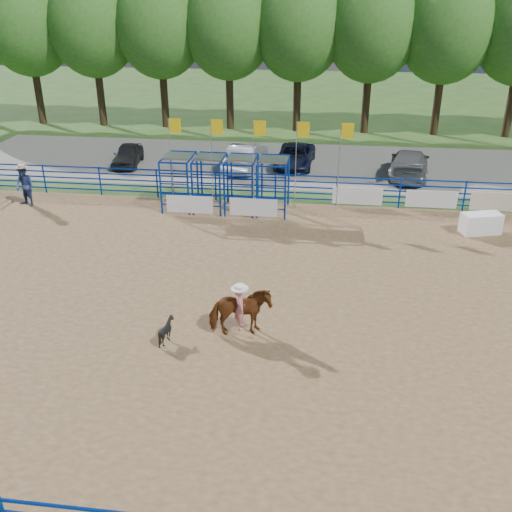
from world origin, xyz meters
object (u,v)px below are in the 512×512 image
(announcer_table, at_px, (481,223))
(spectator_cowboy, at_px, (25,186))
(car_c, at_px, (295,156))
(car_d, at_px, (409,163))
(car_b, at_px, (245,157))
(horse_and_rider, at_px, (240,310))
(calf, at_px, (166,330))
(car_a, at_px, (128,155))

(announcer_table, height_order, spectator_cowboy, spectator_cowboy)
(announcer_table, xyz_separation_m, car_c, (-8.68, 9.21, 0.18))
(announcer_table, height_order, car_d, car_d)
(car_c, relative_size, car_d, 0.88)
(spectator_cowboy, bearing_deg, car_d, 21.04)
(announcer_table, bearing_deg, car_b, 144.39)
(horse_and_rider, height_order, calf, horse_and_rider)
(car_c, bearing_deg, car_d, -6.89)
(calf, bearing_deg, spectator_cowboy, 8.75)
(car_b, bearing_deg, car_c, -153.20)
(car_b, height_order, car_c, car_b)
(announcer_table, height_order, car_c, car_c)
(calf, height_order, spectator_cowboy, spectator_cowboy)
(spectator_cowboy, distance_m, car_c, 15.14)
(horse_and_rider, xyz_separation_m, calf, (-2.14, -0.67, -0.49))
(announcer_table, relative_size, car_d, 0.32)
(car_b, bearing_deg, announcer_table, 152.45)
(car_b, relative_size, car_d, 0.89)
(car_a, relative_size, car_b, 0.79)
(car_b, bearing_deg, horse_and_rider, 105.86)
(announcer_table, distance_m, calf, 15.02)
(calf, relative_size, car_d, 0.15)
(spectator_cowboy, relative_size, car_c, 0.45)
(horse_and_rider, bearing_deg, car_c, 88.66)
(horse_and_rider, xyz_separation_m, car_c, (0.43, 18.48, -0.25))
(calf, distance_m, car_d, 20.15)
(calf, height_order, car_c, car_c)
(car_c, bearing_deg, car_b, -157.92)
(horse_and_rider, distance_m, car_a, 19.93)
(car_a, distance_m, car_c, 10.02)
(announcer_table, relative_size, spectator_cowboy, 0.82)
(car_a, xyz_separation_m, car_c, (9.97, 0.99, 0.02))
(announcer_table, bearing_deg, car_d, 105.15)
(calf, xyz_separation_m, car_c, (2.57, 19.16, 0.24))
(horse_and_rider, xyz_separation_m, car_a, (-9.53, 17.50, -0.27))
(calf, relative_size, car_b, 0.17)
(calf, xyz_separation_m, car_d, (9.08, 17.98, 0.35))
(calf, relative_size, car_a, 0.21)
(car_b, bearing_deg, car_a, 8.26)
(horse_and_rider, bearing_deg, announcer_table, 45.49)
(car_c, distance_m, car_d, 6.61)
(horse_and_rider, relative_size, spectator_cowboy, 1.18)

